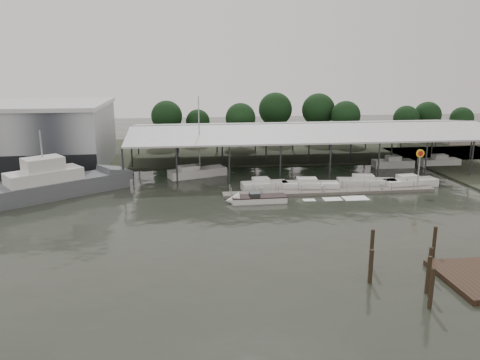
{
  "coord_description": "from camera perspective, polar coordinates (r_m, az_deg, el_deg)",
  "views": [
    {
      "loc": [
        -3.78,
        -46.8,
        16.54
      ],
      "look_at": [
        3.03,
        8.61,
        2.5
      ],
      "focal_mm": 35.0,
      "sensor_mm": 36.0,
      "label": 1
    }
  ],
  "objects": [
    {
      "name": "moored_cruiser_1",
      "position": [
        63.2,
        8.5,
        -0.64
      ],
      "size": [
        7.69,
        3.04,
        1.7
      ],
      "rotation": [
        0.0,
        0.0,
        -0.12
      ],
      "color": "white",
      "rests_on": "ground"
    },
    {
      "name": "grey_trawler",
      "position": [
        63.77,
        -21.59,
        -0.46
      ],
      "size": [
        18.44,
        14.68,
        8.84
      ],
      "rotation": [
        0.0,
        0.0,
        0.61
      ],
      "color": "#575B60",
      "rests_on": "ground"
    },
    {
      "name": "moored_cruiser_2",
      "position": [
        66.5,
        15.09,
        -0.24
      ],
      "size": [
        8.11,
        3.45,
        1.7
      ],
      "rotation": [
        0.0,
        0.0,
        -0.16
      ],
      "color": "white",
      "rests_on": "ground"
    },
    {
      "name": "shell_fuel_sign",
      "position": [
        65.82,
        21.05,
        2.12
      ],
      "size": [
        1.1,
        0.18,
        5.55
      ],
      "color": "#989B9E",
      "rests_on": "ground"
    },
    {
      "name": "horizon_tree_line",
      "position": [
        98.49,
        8.16,
        7.9
      ],
      "size": [
        68.15,
        12.25,
        10.55
      ],
      "color": "black",
      "rests_on": "ground"
    },
    {
      "name": "storage_warehouse",
      "position": [
        81.26,
        -24.36,
        4.9
      ],
      "size": [
        24.5,
        20.5,
        10.5
      ],
      "color": "#A7ACB2",
      "rests_on": "ground"
    },
    {
      "name": "white_sailboat",
      "position": [
        70.08,
        -5.34,
        0.95
      ],
      "size": [
        8.92,
        5.36,
        12.06
      ],
      "rotation": [
        0.0,
        0.0,
        0.35
      ],
      "color": "white",
      "rests_on": "ground"
    },
    {
      "name": "ground",
      "position": [
        49.78,
        -2.26,
        -5.3
      ],
      "size": [
        200.0,
        200.0,
        0.0
      ],
      "primitive_type": "plane",
      "color": "#272B23",
      "rests_on": "ground"
    },
    {
      "name": "floating_dock",
      "position": [
        62.02,
        10.89,
        -1.42
      ],
      "size": [
        28.0,
        2.0,
        1.4
      ],
      "color": "#68635B",
      "rests_on": "ground"
    },
    {
      "name": "moored_cruiser_3",
      "position": [
        68.25,
        19.99,
        -0.25
      ],
      "size": [
        7.74,
        3.17,
        1.7
      ],
      "rotation": [
        0.0,
        0.0,
        0.13
      ],
      "color": "white",
      "rests_on": "ground"
    },
    {
      "name": "moored_cruiser_0",
      "position": [
        62.64,
        2.93,
        -0.63
      ],
      "size": [
        6.28,
        2.76,
        1.7
      ],
      "rotation": [
        0.0,
        0.0,
        0.09
      ],
      "color": "white",
      "rests_on": "ground"
    },
    {
      "name": "land_strip_far",
      "position": [
        90.39,
        -4.5,
        3.59
      ],
      "size": [
        140.0,
        30.0,
        0.3
      ],
      "color": "#383E2E",
      "rests_on": "ground"
    },
    {
      "name": "covered_boat_shed",
      "position": [
        78.33,
        8.49,
        6.32
      ],
      "size": [
        58.24,
        24.0,
        6.96
      ],
      "color": "white",
      "rests_on": "ground"
    },
    {
      "name": "mooring_pilings",
      "position": [
        39.34,
        19.95,
        -9.83
      ],
      "size": [
        7.79,
        8.75,
        3.92
      ],
      "color": "#2F2517",
      "rests_on": "ground"
    },
    {
      "name": "speedboat_underway",
      "position": [
        56.95,
        1.7,
        -2.36
      ],
      "size": [
        18.36,
        2.51,
        2.0
      ],
      "rotation": [
        0.0,
        0.0,
        3.16
      ],
      "color": "white",
      "rests_on": "ground"
    }
  ]
}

